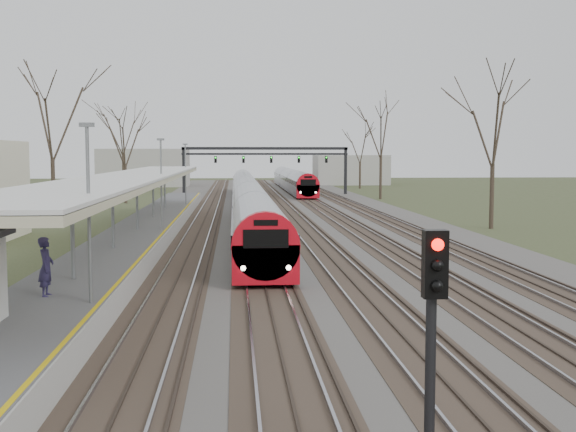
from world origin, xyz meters
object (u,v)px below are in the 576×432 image
object	(u,v)px
train_far	(292,180)
signal_post	(432,322)
passenger	(46,267)
train_near	(248,196)

from	to	relation	value
train_far	signal_post	xyz separation A→B (m)	(-5.25, -91.57, 1.25)
passenger	signal_post	bearing A→B (deg)	-143.76
train_far	signal_post	world-z (taller)	signal_post
train_near	signal_post	distance (m)	53.83
passenger	signal_post	size ratio (longest dim) A/B	0.43
passenger	signal_post	distance (m)	14.01
passenger	train_near	bearing A→B (deg)	-9.83
train_far	signal_post	size ratio (longest dim) A/B	11.03
train_near	train_far	bearing A→B (deg)	79.50
train_far	passenger	size ratio (longest dim) A/B	25.43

